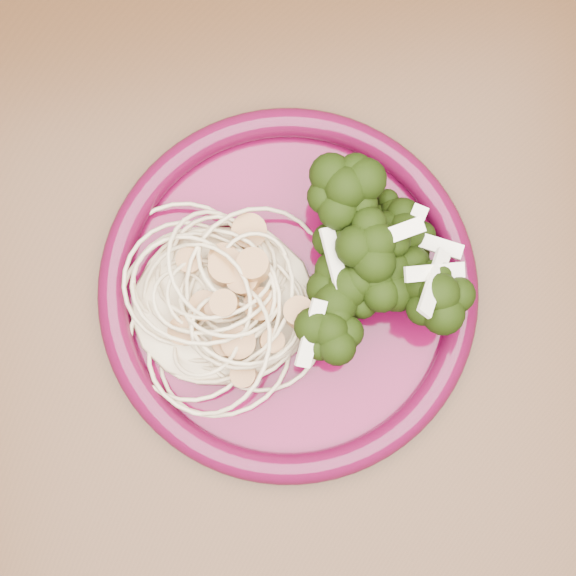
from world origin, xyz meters
The scene contains 6 objects.
dining_table centered at (0.00, 0.00, 0.65)m, with size 1.20×0.80×0.75m.
dinner_plate centered at (0.10, 0.07, 0.76)m, with size 0.26×0.26×0.02m.
spaghetti_pile centered at (0.06, 0.07, 0.77)m, with size 0.12×0.10×0.03m, color beige.
scallop_cluster centered at (0.06, 0.07, 0.80)m, with size 0.11×0.11×0.04m, color #B67E46, non-canonical shape.
broccoli_pile centered at (0.16, 0.07, 0.78)m, with size 0.09×0.14×0.05m, color black.
onion_garnish centered at (0.16, 0.07, 0.81)m, with size 0.06×0.09×0.05m, color white, non-canonical shape.
Camera 1 is at (0.09, -0.01, 1.27)m, focal length 50.00 mm.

